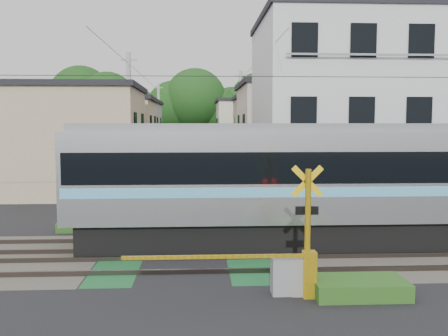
{
  "coord_description": "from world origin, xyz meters",
  "views": [
    {
      "loc": [
        0.41,
        -15.12,
        4.04
      ],
      "look_at": [
        1.46,
        5.0,
        2.28
      ],
      "focal_mm": 40.0,
      "sensor_mm": 36.0,
      "label": 1
    }
  ],
  "objects": [
    {
      "name": "apartment_block",
      "position": [
        8.5,
        9.49,
        4.66
      ],
      "size": [
        10.2,
        8.36,
        9.3
      ],
      "color": "silver",
      "rests_on": "ground"
    },
    {
      "name": "pedestrian",
      "position": [
        1.76,
        28.42,
        0.83
      ],
      "size": [
        0.65,
        0.47,
        1.66
      ],
      "primitive_type": "imported",
      "rotation": [
        0.0,
        0.0,
        3.01
      ],
      "color": "#21212A",
      "rests_on": "ground"
    },
    {
      "name": "weed_patches",
      "position": [
        1.76,
        -0.09,
        0.18
      ],
      "size": [
        10.25,
        8.8,
        0.4
      ],
      "color": "#2D5E1E",
      "rests_on": "ground"
    },
    {
      "name": "houses_row",
      "position": [
        0.25,
        25.92,
        3.24
      ],
      "size": [
        22.07,
        31.35,
        6.8
      ],
      "color": "tan",
      "rests_on": "ground"
    },
    {
      "name": "crossing_signal_far",
      "position": [
        -2.59,
        3.65,
        0.71
      ],
      "size": [
        4.74,
        0.65,
        3.09
      ],
      "color": "yellow",
      "rests_on": "ground"
    },
    {
      "name": "catenary",
      "position": [
        6.0,
        0.03,
        3.7
      ],
      "size": [
        60.0,
        5.04,
        7.0
      ],
      "color": "#2D2D33",
      "rests_on": "ground"
    },
    {
      "name": "utility_poles",
      "position": [
        -1.05,
        23.01,
        4.08
      ],
      "size": [
        7.9,
        42.0,
        8.0
      ],
      "color": "#A5A5A0",
      "rests_on": "ground"
    },
    {
      "name": "tree_hill",
      "position": [
        -0.32,
        49.14,
        5.65
      ],
      "size": [
        40.0,
        11.86,
        11.59
      ],
      "color": "#1B4517",
      "rests_on": "ground"
    },
    {
      "name": "ground",
      "position": [
        0.0,
        0.0,
        0.0
      ],
      "size": [
        120.0,
        120.0,
        0.0
      ],
      "primitive_type": "plane",
      "color": "black"
    },
    {
      "name": "track_bed",
      "position": [
        0.0,
        0.0,
        0.04
      ],
      "size": [
        120.0,
        120.0,
        0.14
      ],
      "color": "#47423A",
      "rests_on": "ground"
    },
    {
      "name": "crossing_signal_near",
      "position": [
        2.59,
        -3.65,
        0.71
      ],
      "size": [
        4.74,
        0.65,
        3.09
      ],
      "color": "yellow",
      "rests_on": "ground"
    }
  ]
}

